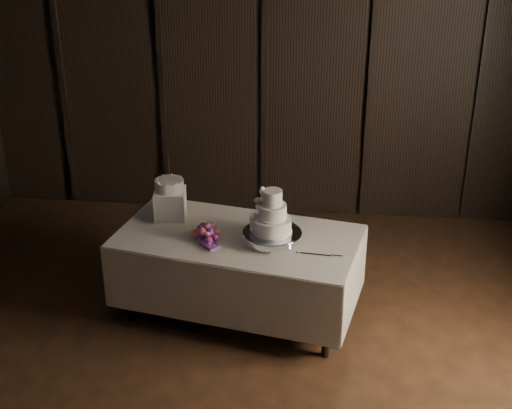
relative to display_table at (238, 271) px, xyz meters
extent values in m
cube|color=black|center=(0.01, 2.13, 1.08)|extent=(6.04, 0.04, 3.04)
cube|color=beige|center=(0.00, 0.00, 0.34)|extent=(2.14, 1.40, 0.01)
cube|color=white|center=(0.00, 0.00, -0.06)|extent=(1.97, 1.25, 0.71)
cylinder|color=silver|center=(0.29, -0.09, 0.39)|extent=(0.63, 0.63, 0.09)
cylinder|color=white|center=(0.29, -0.09, 0.49)|extent=(0.31, 0.31, 0.12)
cylinder|color=white|center=(0.29, -0.09, 0.62)|extent=(0.23, 0.23, 0.12)
cylinder|color=white|center=(0.29, -0.09, 0.74)|extent=(0.15, 0.15, 0.12)
cube|color=white|center=(-0.63, 0.29, 0.47)|extent=(0.29, 0.29, 0.25)
cylinder|color=white|center=(-0.63, 0.29, 0.64)|extent=(0.27, 0.27, 0.10)
cube|color=silver|center=(0.63, -0.26, 0.35)|extent=(0.37, 0.06, 0.01)
camera|label=1|loc=(0.71, -5.18, 3.08)|focal=50.00mm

